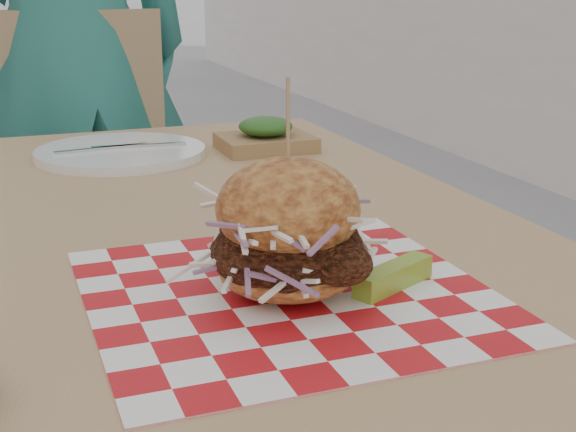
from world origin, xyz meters
The scene contains 8 objects.
diner centered at (-0.35, 1.32, 0.87)m, with size 0.63×0.42×1.73m, color #2B7C71.
patio_table centered at (-0.35, 0.22, 0.67)m, with size 0.80×1.20×0.75m.
patio_chair centered at (-0.34, 1.17, 0.55)m, with size 0.47×0.48×0.95m.
paper_liner centered at (-0.30, -0.04, 0.75)m, with size 0.36×0.36×0.00m, color red.
sandwich centered at (-0.30, -0.04, 0.81)m, with size 0.17×0.17×0.20m.
pickle_spear centered at (-0.20, -0.06, 0.76)m, with size 0.10×0.02×0.02m, color #8CB033.
place_setting centered at (-0.35, 0.59, 0.76)m, with size 0.27×0.27×0.02m.
kraft_tray centered at (-0.12, 0.56, 0.77)m, with size 0.15×0.12×0.06m.
Camera 1 is at (-0.54, -0.68, 1.04)m, focal length 50.00 mm.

